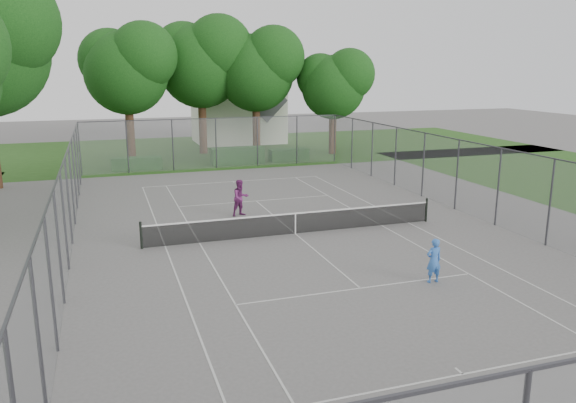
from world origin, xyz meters
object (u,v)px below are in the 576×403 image
object	(u,v)px
house	(238,100)
woman_player	(241,198)
tennis_net	(295,222)
girl_player	(434,261)

from	to	relation	value
house	woman_player	distance (m)	27.69
tennis_net	woman_player	world-z (taller)	woman_player
girl_player	woman_player	size ratio (longest dim) A/B	0.86
tennis_net	house	distance (m)	31.07
girl_player	woman_player	world-z (taller)	woman_player
tennis_net	woman_player	bearing A→B (deg)	111.79
house	woman_player	size ratio (longest dim) A/B	5.65
tennis_net	girl_player	distance (m)	7.12
house	girl_player	bearing A→B (deg)	-93.54
woman_player	house	bearing A→B (deg)	58.36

